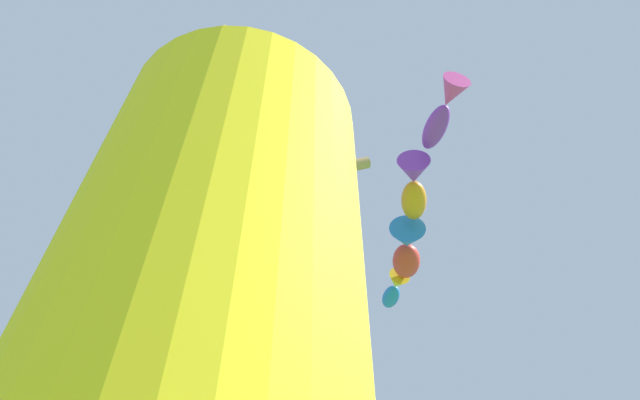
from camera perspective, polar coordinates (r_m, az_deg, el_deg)
The scene contains 7 objects.
teddy_bear_kite at distance 12.70m, azimuth 1.35°, elevation 4.61°, with size 2.00×0.88×2.03m.
soccer_ball_kite at distance 11.65m, azimuth -0.07°, elevation 1.91°, with size 0.79×0.78×0.72m.
fish_kite_violet at distance 13.52m, azimuth 13.90°, elevation 9.90°, with size 0.79×2.22×0.72m.
fish_kite_tangerine at distance 14.55m, azimuth 10.67°, elevation 1.53°, with size 1.41×2.42×0.92m.
fish_kite_crimson at distance 16.06m, azimuth 9.87°, elevation -5.60°, with size 1.51×2.47×1.11m.
fish_kite_cobalt at distance 17.60m, azimuth 8.46°, elevation -10.05°, with size 0.71×1.78×0.71m.
diamond_kite at distance 15.04m, azimuth -9.95°, elevation 17.22°, with size 0.60×0.71×2.85m.
Camera 1 is at (-1.66, -0.88, 0.80)m, focal length 28.00 mm.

